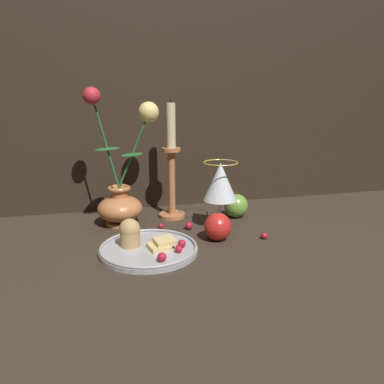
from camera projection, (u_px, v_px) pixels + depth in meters
ground_plane at (170, 236)px, 0.92m from camera, size 2.40×2.40×0.00m
vase at (122, 191)px, 0.98m from camera, size 0.19×0.12×0.35m
plate_with_pastries at (146, 246)px, 0.82m from camera, size 0.22×0.22×0.07m
wine_glass at (220, 184)px, 0.96m from camera, size 0.09×0.09×0.17m
candlestick at (171, 169)px, 1.03m from camera, size 0.07×0.07×0.33m
apple_beside_vase at (218, 227)px, 0.89m from camera, size 0.07×0.07×0.08m
apple_near_glass at (236, 206)px, 1.05m from camera, size 0.07×0.07×0.08m
berry_near_plate at (264, 236)px, 0.90m from camera, size 0.02×0.02×0.02m
berry_front_center at (161, 226)px, 0.97m from camera, size 0.01×0.01×0.01m
berry_by_glass_stem at (189, 226)px, 0.96m from camera, size 0.02×0.02×0.02m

